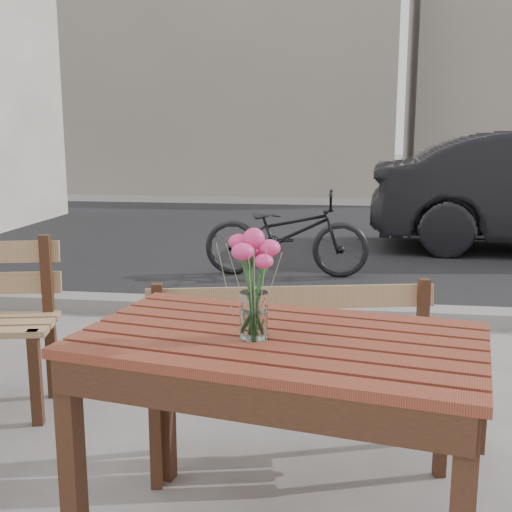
{
  "coord_description": "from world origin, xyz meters",
  "views": [
    {
      "loc": [
        -0.01,
        -1.93,
        1.47
      ],
      "look_at": [
        -0.3,
        0.09,
        1.07
      ],
      "focal_mm": 45.0,
      "sensor_mm": 36.0,
      "label": 1
    }
  ],
  "objects": [
    {
      "name": "main_table",
      "position": [
        -0.22,
        0.08,
        0.68
      ],
      "size": [
        1.44,
        1.0,
        0.81
      ],
      "rotation": [
        0.0,
        0.0,
        -0.19
      ],
      "color": "#632D1A",
      "rests_on": "ground"
    },
    {
      "name": "street",
      "position": [
        0.0,
        5.06,
        0.03
      ],
      "size": [
        30.0,
        8.12,
        0.12
      ],
      "color": "black",
      "rests_on": "ground"
    },
    {
      "name": "bicycle",
      "position": [
        -0.61,
        4.52,
        0.44
      ],
      "size": [
        1.69,
        0.62,
        0.88
      ],
      "primitive_type": "imported",
      "rotation": [
        0.0,
        0.0,
        1.59
      ],
      "color": "black",
      "rests_on": "ground"
    },
    {
      "name": "main_bench",
      "position": [
        -0.22,
        0.8,
        0.5
      ],
      "size": [
        1.38,
        0.67,
        0.83
      ],
      "rotation": [
        0.0,
        0.0,
        0.22
      ],
      "color": "#9C7051",
      "rests_on": "ground"
    },
    {
      "name": "main_vase",
      "position": [
        -0.3,
        0.04,
        1.03
      ],
      "size": [
        0.2,
        0.2,
        0.36
      ],
      "color": "white",
      "rests_on": "main_table"
    },
    {
      "name": "backdrop_buildings",
      "position": [
        0.17,
        14.4,
        3.6
      ],
      "size": [
        15.5,
        4.0,
        8.0
      ],
      "color": "gray",
      "rests_on": "ground"
    }
  ]
}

